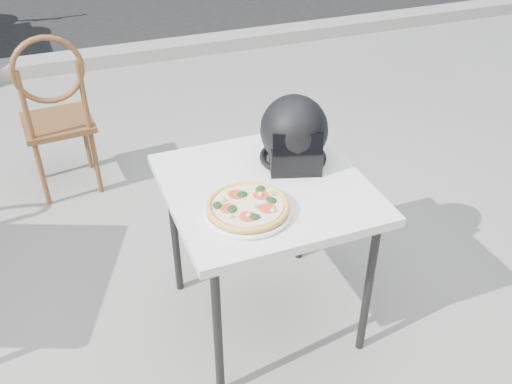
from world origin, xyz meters
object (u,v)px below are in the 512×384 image
object	(u,v)px
plate	(248,211)
helmet	(294,134)
pizza	(248,206)
cafe_table_main	(266,198)
cafe_chair_main	(55,108)

from	to	relation	value
plate	helmet	bearing A→B (deg)	42.72
plate	helmet	xyz separation A→B (m)	(0.30, 0.27, 0.12)
pizza	cafe_table_main	bearing A→B (deg)	49.33
pizza	helmet	bearing A→B (deg)	42.69
plate	pizza	xyz separation A→B (m)	(-0.00, 0.00, 0.02)
cafe_table_main	helmet	xyz separation A→B (m)	(0.17, 0.12, 0.19)
pizza	cafe_chair_main	bearing A→B (deg)	111.60
cafe_table_main	pizza	size ratio (longest dim) A/B	2.01
cafe_table_main	helmet	world-z (taller)	helmet
helmet	cafe_table_main	bearing A→B (deg)	-126.92
cafe_table_main	plate	distance (m)	0.22
plate	cafe_chair_main	bearing A→B (deg)	111.60
cafe_table_main	plate	bearing A→B (deg)	-130.62
plate	helmet	distance (m)	0.42
cafe_chair_main	helmet	bearing A→B (deg)	121.57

